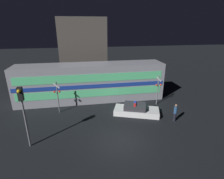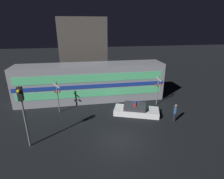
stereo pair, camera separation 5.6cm
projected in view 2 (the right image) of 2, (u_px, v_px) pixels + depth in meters
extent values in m
plane|color=black|center=(120.00, 141.00, 13.10)|extent=(120.00, 120.00, 0.00)
cube|color=gray|center=(91.00, 82.00, 19.75)|extent=(16.26, 2.87, 4.18)
cube|color=#193899|center=(92.00, 86.00, 18.41)|extent=(15.94, 0.03, 0.42)
cube|color=#59D88C|center=(92.00, 93.00, 18.67)|extent=(15.45, 0.02, 0.84)
cube|color=#59D88C|center=(92.00, 78.00, 18.09)|extent=(15.45, 0.02, 0.84)
cube|color=silver|center=(136.00, 111.00, 17.01)|extent=(4.59, 3.07, 0.55)
cube|color=#333338|center=(135.00, 106.00, 16.86)|extent=(2.44, 2.12, 0.47)
cube|color=red|center=(135.00, 105.00, 16.52)|extent=(0.36, 0.56, 0.12)
cube|color=blue|center=(135.00, 103.00, 17.00)|extent=(0.36, 0.56, 0.12)
cylinder|color=black|center=(174.00, 117.00, 15.69)|extent=(0.24, 0.24, 0.79)
cylinder|color=navy|center=(176.00, 110.00, 15.44)|extent=(0.28, 0.28, 0.66)
sphere|color=#8C664C|center=(176.00, 105.00, 15.28)|extent=(0.21, 0.21, 0.21)
cylinder|color=slate|center=(158.00, 90.00, 18.58)|extent=(0.10, 0.10, 3.28)
sphere|color=red|center=(157.00, 85.00, 18.21)|extent=(0.20, 0.20, 0.20)
sphere|color=red|center=(161.00, 85.00, 18.28)|extent=(0.20, 0.20, 0.20)
cube|color=white|center=(159.00, 79.00, 18.08)|extent=(0.58, 0.03, 0.58)
cylinder|color=slate|center=(58.00, 97.00, 16.89)|extent=(0.10, 0.10, 3.20)
sphere|color=red|center=(55.00, 92.00, 16.53)|extent=(0.20, 0.20, 0.20)
sphere|color=red|center=(59.00, 91.00, 16.60)|extent=(0.20, 0.20, 0.20)
cube|color=white|center=(56.00, 86.00, 16.40)|extent=(0.58, 0.03, 0.58)
cylinder|color=slate|center=(26.00, 124.00, 11.98)|extent=(0.12, 0.12, 3.58)
cube|color=black|center=(20.00, 94.00, 11.20)|extent=(0.30, 0.30, 0.90)
sphere|color=gold|center=(18.00, 91.00, 10.94)|extent=(0.23, 0.23, 0.23)
cube|color=#47423D|center=(83.00, 51.00, 25.94)|extent=(6.41, 5.89, 9.19)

